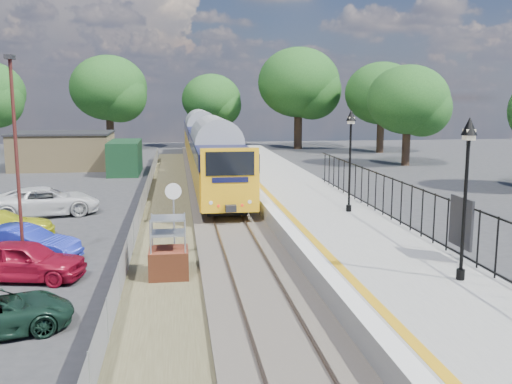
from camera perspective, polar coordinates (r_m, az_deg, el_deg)
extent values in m
plane|color=#2D2D30|center=(19.72, -0.55, -8.34)|extent=(120.00, 120.00, 0.00)
cube|color=#473F38|center=(29.33, -3.09, -2.24)|extent=(3.40, 80.00, 0.20)
cube|color=#4C472D|center=(27.29, -8.81, -3.37)|extent=(2.60, 70.00, 0.06)
cube|color=brown|center=(29.26, -4.50, -2.04)|extent=(0.07, 80.00, 0.14)
cube|color=brown|center=(29.38, -1.69, -1.97)|extent=(0.07, 80.00, 0.14)
cube|color=gray|center=(28.00, 5.86, -2.10)|extent=(5.00, 70.00, 0.90)
cube|color=silver|center=(27.46, 1.31, -1.32)|extent=(0.50, 70.00, 0.01)
cube|color=gold|center=(27.55, 2.34, -1.29)|extent=(0.30, 70.00, 0.01)
cylinder|color=black|center=(17.36, 19.77, -7.77)|extent=(0.24, 0.24, 0.30)
cylinder|color=black|center=(16.93, 20.11, -1.76)|extent=(0.10, 0.10, 3.70)
cube|color=black|center=(16.68, 20.49, 4.82)|extent=(0.08, 0.08, 0.30)
cube|color=beige|center=(16.67, 20.52, 5.41)|extent=(0.26, 0.26, 0.30)
cone|color=black|center=(16.66, 20.57, 6.19)|extent=(0.44, 0.44, 0.50)
cylinder|color=black|center=(26.28, 9.25, -1.60)|extent=(0.24, 0.24, 0.30)
cylinder|color=black|center=(26.00, 9.36, 2.40)|extent=(0.10, 0.10, 3.70)
cube|color=black|center=(25.84, 9.48, 6.70)|extent=(0.08, 0.08, 0.30)
cube|color=beige|center=(25.83, 9.49, 7.08)|extent=(0.26, 0.26, 0.30)
cone|color=black|center=(25.82, 9.50, 7.59)|extent=(0.44, 0.44, 0.50)
cube|color=black|center=(23.20, 14.86, 0.76)|extent=(0.05, 26.00, 0.05)
cube|color=black|center=(19.28, 19.83, -2.87)|extent=(0.08, 1.40, 1.60)
cube|color=tan|center=(51.72, -18.69, 3.90)|extent=(8.00, 6.00, 3.00)
cube|color=black|center=(51.61, -18.78, 5.61)|extent=(8.20, 6.20, 0.15)
cube|color=#13361A|center=(47.04, -12.96, 3.41)|extent=(2.40, 6.00, 2.60)
cylinder|color=#332319|center=(69.16, -14.36, 5.72)|extent=(0.88, 0.88, 3.85)
ellipsoid|color=#184517|center=(69.05, -14.54, 10.05)|extent=(8.80, 8.80, 7.48)
cylinder|color=#332319|center=(70.90, -4.44, 5.78)|extent=(0.72, 0.72, 3.15)
ellipsoid|color=#184517|center=(70.77, -4.48, 9.24)|extent=(7.20, 7.20, 6.12)
cylinder|color=#332319|center=(68.28, 4.22, 6.09)|extent=(0.96, 0.96, 4.20)
ellipsoid|color=#184517|center=(68.20, 4.28, 10.88)|extent=(9.60, 9.60, 8.16)
cylinder|color=#332319|center=(64.78, 12.32, 5.41)|extent=(0.80, 0.80, 3.50)
ellipsoid|color=#184517|center=(64.65, 12.47, 9.61)|extent=(8.00, 8.00, 6.80)
cylinder|color=#332319|center=(52.93, 14.76, 4.28)|extent=(0.72, 0.72, 3.15)
ellipsoid|color=#184517|center=(52.75, 14.96, 8.91)|extent=(7.20, 7.20, 6.12)
cube|color=gold|center=(36.35, -4.12, 2.55)|extent=(2.80, 20.00, 1.90)
cube|color=black|center=(36.21, -4.15, 4.59)|extent=(2.82, 20.00, 0.90)
cube|color=black|center=(36.21, -4.15, 4.59)|extent=(2.82, 18.00, 0.70)
cube|color=black|center=(36.50, -4.10, 0.71)|extent=(2.00, 18.00, 0.45)
cube|color=gold|center=(56.82, -5.56, 4.99)|extent=(2.80, 20.00, 1.90)
cube|color=black|center=(56.74, -5.58, 6.30)|extent=(2.82, 20.00, 0.90)
cube|color=black|center=(56.74, -5.58, 6.30)|extent=(2.82, 18.00, 0.70)
cube|color=black|center=(56.92, -5.54, 3.81)|extent=(2.00, 18.00, 0.45)
cube|color=black|center=(26.08, -2.61, 2.85)|extent=(2.24, 0.04, 1.10)
cube|color=brown|center=(19.52, -8.70, -7.09)|extent=(1.32, 1.32, 1.01)
cylinder|color=#999EA3|center=(21.13, -8.19, -3.48)|extent=(0.06, 0.06, 2.67)
cylinder|color=silver|center=(20.82, -8.28, 0.07)|extent=(0.60, 0.04, 0.60)
cylinder|color=#4A1C18|center=(20.96, -22.75, 2.18)|extent=(0.12, 0.12, 7.28)
cube|color=black|center=(20.86, -23.41, 12.29)|extent=(0.25, 0.50, 0.15)
imported|color=maroon|center=(20.55, -22.18, -6.34)|extent=(4.25, 2.39, 1.36)
imported|color=#1C29A9|center=(22.65, -22.42, -4.90)|extent=(4.44, 2.54, 1.38)
imported|color=#C2C717|center=(26.74, -24.12, -3.04)|extent=(4.63, 2.74, 1.26)
imported|color=silver|center=(31.30, -20.24, -0.88)|extent=(5.75, 3.62, 1.48)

